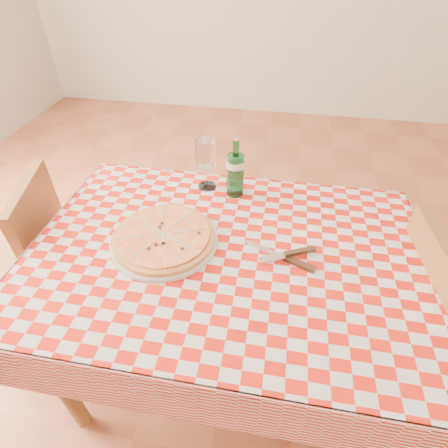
% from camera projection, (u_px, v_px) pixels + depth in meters
% --- Properties ---
extents(dining_table, '(1.20, 0.80, 0.75)m').
position_uv_depth(dining_table, '(227.00, 270.00, 1.21)').
color(dining_table, brown).
rests_on(dining_table, ground).
extents(tablecloth, '(1.30, 0.90, 0.01)m').
position_uv_depth(tablecloth, '(227.00, 251.00, 1.15)').
color(tablecloth, '#B0150A').
rests_on(tablecloth, dining_table).
extents(chair_near, '(0.43, 0.43, 0.87)m').
position_uv_depth(chair_near, '(431.00, 321.00, 1.25)').
color(chair_near, brown).
rests_on(chair_near, ground).
extents(chair_far, '(0.47, 0.47, 0.85)m').
position_uv_depth(chair_far, '(31.00, 258.00, 1.49)').
color(chair_far, brown).
rests_on(chair_far, ground).
extents(pizza_plate, '(0.46, 0.46, 0.05)m').
position_uv_depth(pizza_plate, '(164.00, 237.00, 1.16)').
color(pizza_plate, '#D58D47').
rests_on(pizza_plate, tablecloth).
extents(water_bottle, '(0.09, 0.09, 0.25)m').
position_uv_depth(water_bottle, '(235.00, 167.00, 1.31)').
color(water_bottle, '#186027').
rests_on(water_bottle, tablecloth).
extents(wine_glass, '(0.09, 0.09, 0.21)m').
position_uv_depth(wine_glass, '(206.00, 164.00, 1.36)').
color(wine_glass, white).
rests_on(wine_glass, tablecloth).
extents(cutlery, '(0.28, 0.24, 0.03)m').
position_uv_depth(cutlery, '(285.00, 256.00, 1.11)').
color(cutlery, silver).
rests_on(cutlery, tablecloth).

